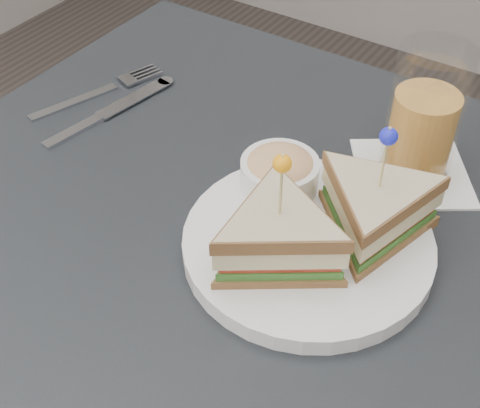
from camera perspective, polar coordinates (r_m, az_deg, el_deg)
The scene contains 5 objects.
table at distance 0.75m, azimuth -1.06°, elevation -7.21°, with size 0.80×0.80×0.75m.
plate_meal at distance 0.66m, azimuth 6.65°, elevation -1.56°, with size 0.29×0.28×0.15m.
cutlery_fork at distance 0.93m, azimuth -11.60°, elevation 9.49°, with size 0.08×0.19×0.01m.
cutlery_knife at distance 0.88m, azimuth -11.37°, elevation 7.57°, with size 0.05×0.21×0.01m.
drink_set at distance 0.76m, azimuth 15.35°, elevation 6.64°, with size 0.18×0.18×0.16m.
Camera 1 is at (0.28, -0.40, 1.25)m, focal length 50.00 mm.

